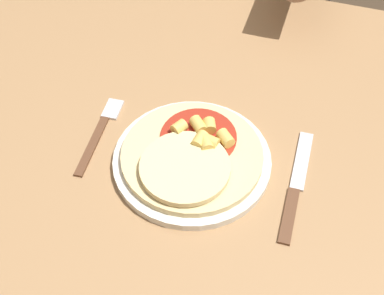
{
  "coord_description": "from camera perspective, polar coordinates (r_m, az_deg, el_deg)",
  "views": [
    {
      "loc": [
        0.19,
        -0.54,
        1.43
      ],
      "look_at": [
        0.03,
        -0.03,
        0.79
      ],
      "focal_mm": 50.0,
      "sensor_mm": 36.0,
      "label": 1
    }
  ],
  "objects": [
    {
      "name": "plate",
      "position": [
        0.86,
        -0.0,
        -1.41
      ],
      "size": [
        0.25,
        0.25,
        0.01
      ],
      "color": "silver",
      "rests_on": "dining_table"
    },
    {
      "name": "fork",
      "position": [
        0.92,
        -9.7,
        1.84
      ],
      "size": [
        0.03,
        0.18,
        0.0
      ],
      "color": "brown",
      "rests_on": "dining_table"
    },
    {
      "name": "knife",
      "position": [
        0.85,
        11.01,
        -4.1
      ],
      "size": [
        0.03,
        0.22,
        0.0
      ],
      "color": "brown",
      "rests_on": "dining_table"
    },
    {
      "name": "dining_table",
      "position": [
        0.97,
        -1.22,
        -3.37
      ],
      "size": [
        1.22,
        0.95,
        0.75
      ],
      "color": "#9E754C",
      "rests_on": "ground_plane"
    },
    {
      "name": "pizza",
      "position": [
        0.84,
        -0.01,
        -0.85
      ],
      "size": [
        0.23,
        0.23,
        0.04
      ],
      "color": "#E0C689",
      "rests_on": "plate"
    }
  ]
}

